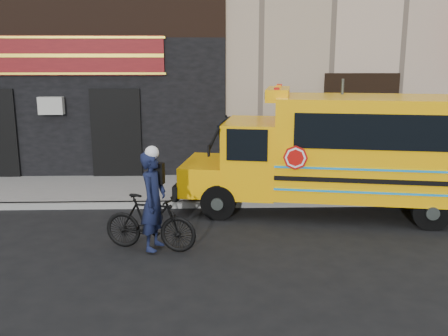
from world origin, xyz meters
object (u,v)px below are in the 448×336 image
school_bus (345,150)px  sign_pole (340,137)px  bicycle (150,222)px  cyclist (153,203)px

school_bus → sign_pole: bearing=86.3°
school_bus → bicycle: school_bus is taller
bicycle → cyclist: (0.08, -0.06, 0.39)m
cyclist → sign_pole: bearing=-39.6°
school_bus → sign_pole: (0.04, 0.59, 0.21)m
school_bus → bicycle: bearing=-152.7°
cyclist → bicycle: bearing=72.0°
sign_pole → school_bus: bearing=-93.7°
school_bus → cyclist: school_bus is taller
bicycle → cyclist: cyclist is taller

